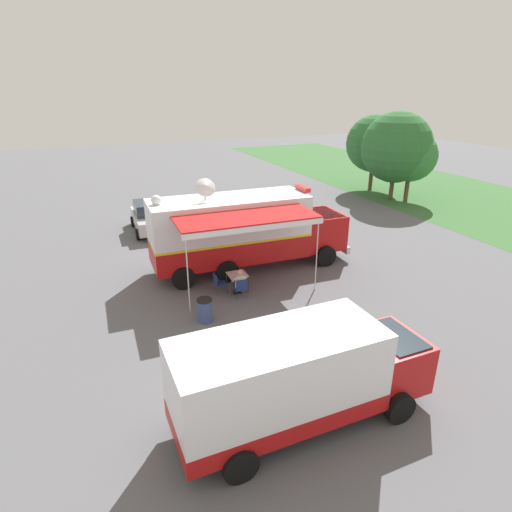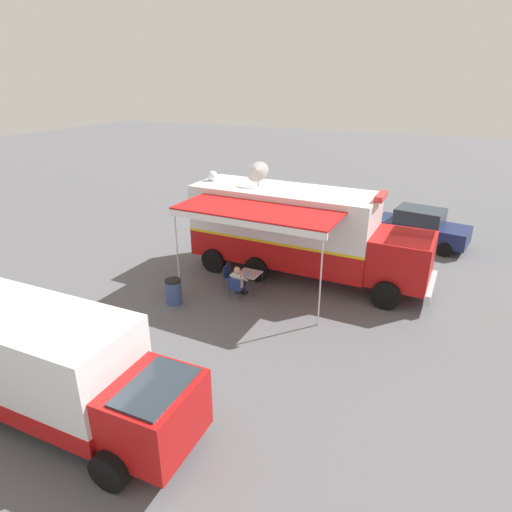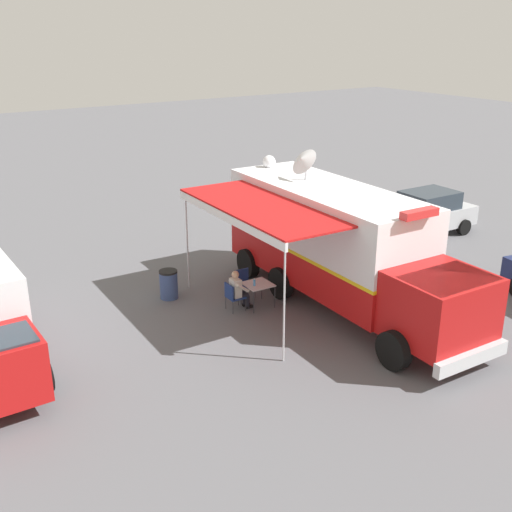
# 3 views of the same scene
# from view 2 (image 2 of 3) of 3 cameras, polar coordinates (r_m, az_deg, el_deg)

# --- Properties ---
(ground_plane) EXTENTS (100.00, 100.00, 0.00)m
(ground_plane) POSITION_cam_2_polar(r_m,az_deg,el_deg) (18.11, 3.38, -2.01)
(ground_plane) COLOR #5B5B60
(lot_stripe) EXTENTS (0.26, 4.80, 0.01)m
(lot_stripe) POSITION_cam_2_polar(r_m,az_deg,el_deg) (20.18, 7.97, 0.47)
(lot_stripe) COLOR silver
(lot_stripe) RESTS_ON ground
(command_truck) EXTENTS (5.03, 9.56, 4.53)m
(command_truck) POSITION_cam_2_polar(r_m,az_deg,el_deg) (17.11, 5.78, 3.42)
(command_truck) COLOR #B71414
(command_truck) RESTS_ON ground
(folding_table) EXTENTS (0.82, 0.82, 0.73)m
(folding_table) POSITION_cam_2_polar(r_m,az_deg,el_deg) (16.19, -0.91, -2.46)
(folding_table) COLOR silver
(folding_table) RESTS_ON ground
(water_bottle) EXTENTS (0.07, 0.07, 0.22)m
(water_bottle) POSITION_cam_2_polar(r_m,az_deg,el_deg) (15.97, -0.98, -2.18)
(water_bottle) COLOR #4C99D8
(water_bottle) RESTS_ON folding_table
(folding_chair_at_table) EXTENTS (0.49, 0.49, 0.87)m
(folding_chair_at_table) POSITION_cam_2_polar(r_m,az_deg,el_deg) (15.67, -2.64, -4.01)
(folding_chair_at_table) COLOR navy
(folding_chair_at_table) RESTS_ON ground
(folding_chair_beside_table) EXTENTS (0.49, 0.49, 0.87)m
(folding_chair_beside_table) POSITION_cam_2_polar(r_m,az_deg,el_deg) (16.63, -3.51, -2.39)
(folding_chair_beside_table) COLOR navy
(folding_chair_beside_table) RESTS_ON ground
(seated_responder) EXTENTS (0.67, 0.56, 1.25)m
(seated_responder) POSITION_cam_2_polar(r_m,az_deg,el_deg) (15.76, -2.31, -3.29)
(seated_responder) COLOR silver
(seated_responder) RESTS_ON ground
(trash_bin) EXTENTS (0.57, 0.57, 0.91)m
(trash_bin) POSITION_cam_2_polar(r_m,az_deg,el_deg) (15.71, -10.75, -4.59)
(trash_bin) COLOR #384C7F
(trash_bin) RESTS_ON ground
(support_truck) EXTENTS (2.41, 6.83, 2.70)m
(support_truck) POSITION_cam_2_polar(r_m,az_deg,el_deg) (11.22, -25.41, -13.09)
(support_truck) COLOR white
(support_truck) RESTS_ON ground
(car_behind_truck) EXTENTS (4.24, 2.10, 1.76)m
(car_behind_truck) POSITION_cam_2_polar(r_m,az_deg,el_deg) (25.10, 4.27, 7.17)
(car_behind_truck) COLOR #B2B5BA
(car_behind_truck) RESTS_ON ground
(car_far_corner) EXTENTS (2.51, 4.43, 1.76)m
(car_far_corner) POSITION_cam_2_polar(r_m,az_deg,el_deg) (22.10, 20.82, 3.58)
(car_far_corner) COLOR navy
(car_far_corner) RESTS_ON ground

